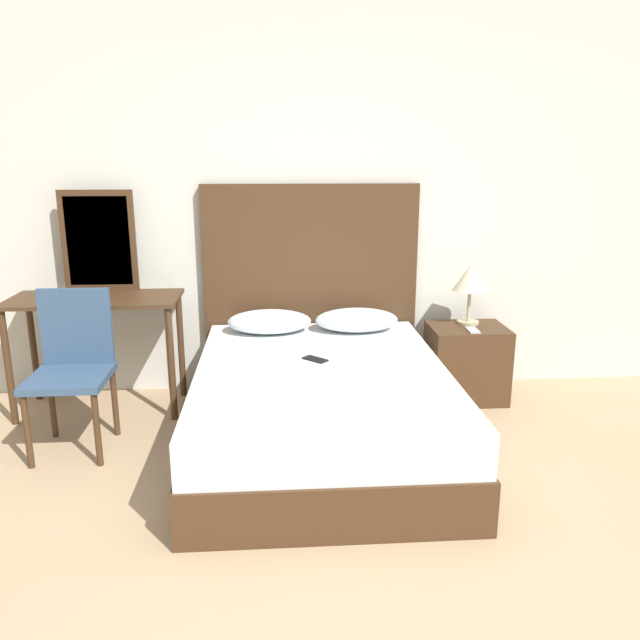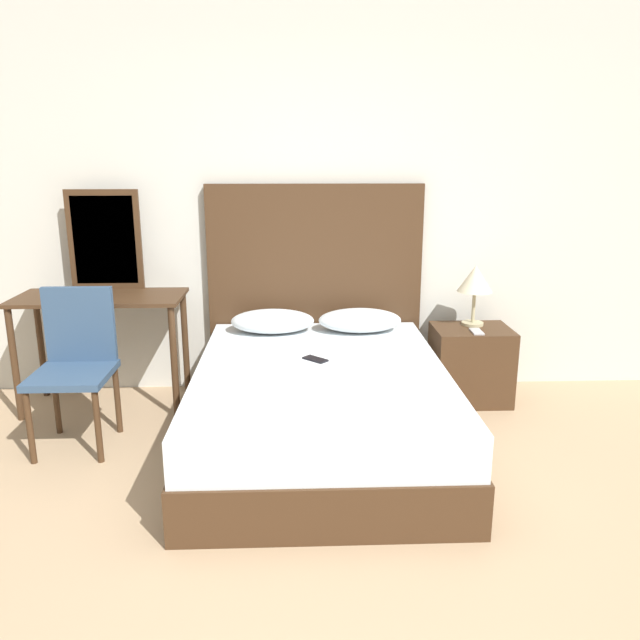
{
  "view_description": "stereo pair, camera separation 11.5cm",
  "coord_description": "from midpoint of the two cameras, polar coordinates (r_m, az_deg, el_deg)",
  "views": [
    {
      "loc": [
        -0.3,
        -1.89,
        1.67
      ],
      "look_at": [
        -0.05,
        1.57,
        0.75
      ],
      "focal_mm": 35.0,
      "sensor_mm": 36.0,
      "label": 1
    },
    {
      "loc": [
        -0.19,
        -1.89,
        1.67
      ],
      "look_at": [
        -0.05,
        1.57,
        0.75
      ],
      "focal_mm": 35.0,
      "sensor_mm": 36.0,
      "label": 2
    }
  ],
  "objects": [
    {
      "name": "vanity_desk",
      "position": [
        4.36,
        -18.69,
        0.48
      ],
      "size": [
        1.09,
        0.51,
        0.78
      ],
      "color": "#422B19",
      "rests_on": "ground_plane"
    },
    {
      "name": "headboard",
      "position": [
        4.46,
        0.28,
        2.81
      ],
      "size": [
        1.51,
        0.05,
        1.48
      ],
      "color": "#422B19",
      "rests_on": "ground_plane"
    },
    {
      "name": "bed",
      "position": [
        3.66,
        0.97,
        -8.04
      ],
      "size": [
        1.44,
        1.94,
        0.5
      ],
      "color": "#422B19",
      "rests_on": "ground_plane"
    },
    {
      "name": "phone_on_bed",
      "position": [
        3.68,
        0.46,
        -3.61
      ],
      "size": [
        0.16,
        0.15,
        0.01
      ],
      "color": "black",
      "rests_on": "bed"
    },
    {
      "name": "chair",
      "position": [
        3.9,
        -20.65,
        -3.26
      ],
      "size": [
        0.43,
        0.46,
        0.92
      ],
      "color": "#334C6B",
      "rests_on": "ground_plane"
    },
    {
      "name": "pillow_left",
      "position": [
        4.25,
        -3.59,
        -0.1
      ],
      "size": [
        0.57,
        0.36,
        0.15
      ],
      "color": "silver",
      "rests_on": "bed"
    },
    {
      "name": "phone_on_nightstand",
      "position": [
        4.31,
        14.87,
        -1.03
      ],
      "size": [
        0.07,
        0.15,
        0.01
      ],
      "color": "#B7B7BC",
      "rests_on": "nightstand"
    },
    {
      "name": "wall_back",
      "position": [
        4.45,
        0.94,
        10.69
      ],
      "size": [
        10.0,
        0.06,
        2.7
      ],
      "color": "silver",
      "rests_on": "ground_plane"
    },
    {
      "name": "vanity_mirror",
      "position": [
        4.49,
        -18.39,
        6.96
      ],
      "size": [
        0.49,
        0.03,
        0.68
      ],
      "color": "#422B19",
      "rests_on": "vanity_desk"
    },
    {
      "name": "ground_plane",
      "position": [
        2.54,
        4.36,
        -26.46
      ],
      "size": [
        16.0,
        16.0,
        0.0
      ],
      "primitive_type": "plane",
      "color": "tan"
    },
    {
      "name": "nightstand",
      "position": [
        4.48,
        14.3,
        -3.96
      ],
      "size": [
        0.52,
        0.41,
        0.53
      ],
      "color": "#422B19",
      "rests_on": "ground_plane"
    },
    {
      "name": "pillow_right",
      "position": [
        4.28,
        4.43,
        -0.02
      ],
      "size": [
        0.57,
        0.36,
        0.15
      ],
      "color": "silver",
      "rests_on": "bed"
    },
    {
      "name": "table_lamp",
      "position": [
        4.42,
        14.73,
        3.5
      ],
      "size": [
        0.24,
        0.24,
        0.42
      ],
      "color": "tan",
      "rests_on": "nightstand"
    }
  ]
}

